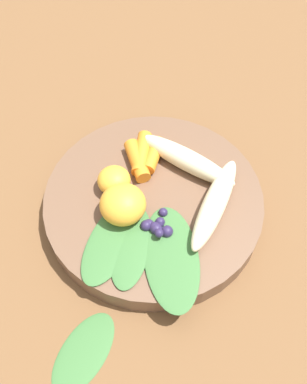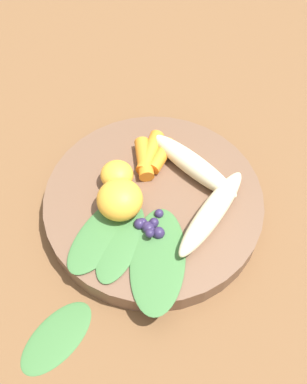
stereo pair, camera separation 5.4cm
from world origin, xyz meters
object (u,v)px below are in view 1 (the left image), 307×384
at_px(kale_leaf_stray, 84,352).
at_px(bowl, 154,203).
at_px(banana_peeled_left, 187,160).
at_px(orange_segment_near, 123,204).
at_px(banana_peeled_right, 215,203).

bearing_deg(kale_leaf_stray, bowl, -173.42).
bearing_deg(bowl, banana_peeled_left, -65.34).
distance_m(bowl, orange_segment_near, 0.06).
xyz_separation_m(bowl, orange_segment_near, (-0.01, 0.04, 0.04)).
bearing_deg(banana_peeled_right, banana_peeled_left, 48.92).
height_order(bowl, banana_peeled_left, banana_peeled_left).
bearing_deg(banana_peeled_left, banana_peeled_right, 149.16).
distance_m(bowl, banana_peeled_left, 0.07).
bearing_deg(banana_peeled_left, orange_segment_near, 76.91).
bearing_deg(banana_peeled_right, kale_leaf_stray, 161.72).
height_order(banana_peeled_right, kale_leaf_stray, banana_peeled_right).
distance_m(bowl, banana_peeled_right, 0.08).
bearing_deg(kale_leaf_stray, orange_segment_near, -164.90).
relative_size(orange_segment_near, kale_leaf_stray, 0.58).
xyz_separation_m(orange_segment_near, kale_leaf_stray, (-0.13, 0.10, -0.05)).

